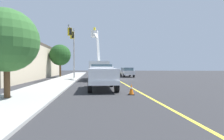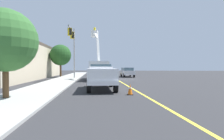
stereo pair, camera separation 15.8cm
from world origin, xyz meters
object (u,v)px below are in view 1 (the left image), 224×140
(passing_minivan, at_px, (127,72))
(utility_bucket_truck, at_px, (98,68))
(traffic_cone_leading, at_px, (131,89))
(traffic_cone_mid_front, at_px, (116,80))
(service_pickup_truck, at_px, (102,76))
(traffic_cone_mid_rear, at_px, (111,75))
(traffic_signal_mast, at_px, (73,43))

(passing_minivan, bearing_deg, utility_bucket_truck, 151.98)
(traffic_cone_leading, distance_m, traffic_cone_mid_front, 8.37)
(service_pickup_truck, xyz_separation_m, traffic_cone_mid_front, (5.68, -0.66, -0.72))
(passing_minivan, bearing_deg, traffic_cone_mid_rear, 139.06)
(utility_bucket_truck, xyz_separation_m, traffic_cone_mid_rear, (4.42, -1.32, -1.22))
(service_pickup_truck, height_order, traffic_signal_mast, traffic_signal_mast)
(utility_bucket_truck, xyz_separation_m, traffic_signal_mast, (0.34, 3.78, 3.63))
(traffic_signal_mast, bearing_deg, service_pickup_truck, -151.82)
(utility_bucket_truck, distance_m, traffic_cone_mid_front, 5.98)
(utility_bucket_truck, distance_m, service_pickup_truck, 11.02)
(utility_bucket_truck, distance_m, traffic_signal_mast, 5.25)
(traffic_cone_leading, relative_size, traffic_cone_mid_front, 0.87)
(service_pickup_truck, distance_m, traffic_cone_mid_front, 5.76)
(utility_bucket_truck, relative_size, passing_minivan, 1.68)
(traffic_cone_mid_front, bearing_deg, passing_minivan, -5.19)
(traffic_cone_leading, bearing_deg, passing_minivan, 1.38)
(utility_bucket_truck, bearing_deg, traffic_cone_mid_front, -150.90)
(passing_minivan, relative_size, traffic_cone_mid_front, 6.20)
(utility_bucket_truck, bearing_deg, traffic_cone_mid_rear, -16.64)
(traffic_cone_mid_rear, relative_size, traffic_signal_mast, 0.10)
(utility_bucket_truck, bearing_deg, traffic_signal_mast, 84.89)
(traffic_cone_mid_front, height_order, traffic_cone_mid_rear, traffic_cone_mid_front)
(traffic_cone_mid_rear, distance_m, traffic_signal_mast, 8.14)
(utility_bucket_truck, relative_size, traffic_cone_leading, 11.94)
(service_pickup_truck, bearing_deg, traffic_cone_leading, -137.54)
(passing_minivan, bearing_deg, traffic_cone_mid_front, 174.81)
(traffic_cone_leading, bearing_deg, traffic_cone_mid_front, 11.35)
(utility_bucket_truck, height_order, service_pickup_truck, utility_bucket_truck)
(utility_bucket_truck, relative_size, traffic_cone_mid_front, 10.40)
(passing_minivan, xyz_separation_m, traffic_cone_mid_front, (-12.61, 1.14, -0.57))
(service_pickup_truck, bearing_deg, traffic_signal_mast, 28.18)
(service_pickup_truck, bearing_deg, traffic_cone_mid_rear, 3.23)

